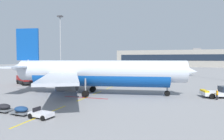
{
  "coord_description": "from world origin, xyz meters",
  "views": [
    {
      "loc": [
        32.98,
        -8.81,
        6.51
      ],
      "look_at": [
        18.96,
        33.11,
        4.07
      ],
      "focal_mm": 32.87,
      "sensor_mm": 36.0,
      "label": 1
    }
  ],
  "objects_px": {
    "uld_cargo_container": "(61,86)",
    "apron_light_mast_near": "(60,38)",
    "ground_crew_worker": "(217,94)",
    "airliner_foreground": "(97,73)",
    "baggage_train": "(21,110)",
    "fuel_service_truck": "(25,78)",
    "pushback_tug": "(222,92)",
    "catering_truck": "(49,74)"
  },
  "relations": [
    {
      "from": "ground_crew_worker",
      "to": "uld_cargo_container",
      "type": "bearing_deg",
      "value": 178.59
    },
    {
      "from": "pushback_tug",
      "to": "apron_light_mast_near",
      "type": "height_order",
      "value": "apron_light_mast_near"
    },
    {
      "from": "fuel_service_truck",
      "to": "ground_crew_worker",
      "type": "height_order",
      "value": "fuel_service_truck"
    },
    {
      "from": "catering_truck",
      "to": "ground_crew_worker",
      "type": "bearing_deg",
      "value": -23.85
    },
    {
      "from": "catering_truck",
      "to": "fuel_service_truck",
      "type": "bearing_deg",
      "value": -78.12
    },
    {
      "from": "airliner_foreground",
      "to": "baggage_train",
      "type": "relative_size",
      "value": 3.98
    },
    {
      "from": "ground_crew_worker",
      "to": "uld_cargo_container",
      "type": "distance_m",
      "value": 28.86
    },
    {
      "from": "baggage_train",
      "to": "apron_light_mast_near",
      "type": "bearing_deg",
      "value": 118.23
    },
    {
      "from": "catering_truck",
      "to": "apron_light_mast_near",
      "type": "relative_size",
      "value": 0.31
    },
    {
      "from": "uld_cargo_container",
      "to": "apron_light_mast_near",
      "type": "height_order",
      "value": "apron_light_mast_near"
    },
    {
      "from": "fuel_service_truck",
      "to": "uld_cargo_container",
      "type": "bearing_deg",
      "value": -21.76
    },
    {
      "from": "fuel_service_truck",
      "to": "uld_cargo_container",
      "type": "distance_m",
      "value": 14.91
    },
    {
      "from": "baggage_train",
      "to": "apron_light_mast_near",
      "type": "xyz_separation_m",
      "value": [
        -28.21,
        52.53,
        14.22
      ]
    },
    {
      "from": "airliner_foreground",
      "to": "uld_cargo_container",
      "type": "xyz_separation_m",
      "value": [
        -8.9,
        2.08,
        -3.15
      ]
    },
    {
      "from": "pushback_tug",
      "to": "uld_cargo_container",
      "type": "xyz_separation_m",
      "value": [
        -29.99,
        -1.68,
        -0.1
      ]
    },
    {
      "from": "pushback_tug",
      "to": "ground_crew_worker",
      "type": "bearing_deg",
      "value": -115.42
    },
    {
      "from": "pushback_tug",
      "to": "catering_truck",
      "type": "height_order",
      "value": "catering_truck"
    },
    {
      "from": "airliner_foreground",
      "to": "uld_cargo_container",
      "type": "height_order",
      "value": "airliner_foreground"
    },
    {
      "from": "baggage_train",
      "to": "uld_cargo_container",
      "type": "bearing_deg",
      "value": 108.51
    },
    {
      "from": "apron_light_mast_near",
      "to": "baggage_train",
      "type": "bearing_deg",
      "value": -61.77
    },
    {
      "from": "baggage_train",
      "to": "uld_cargo_container",
      "type": "height_order",
      "value": "uld_cargo_container"
    },
    {
      "from": "fuel_service_truck",
      "to": "apron_light_mast_near",
      "type": "relative_size",
      "value": 0.31
    },
    {
      "from": "baggage_train",
      "to": "uld_cargo_container",
      "type": "distance_m",
      "value": 18.38
    },
    {
      "from": "apron_light_mast_near",
      "to": "airliner_foreground",
      "type": "bearing_deg",
      "value": -49.93
    },
    {
      "from": "pushback_tug",
      "to": "apron_light_mast_near",
      "type": "xyz_separation_m",
      "value": [
        -52.36,
        33.42,
        13.85
      ]
    },
    {
      "from": "pushback_tug",
      "to": "uld_cargo_container",
      "type": "relative_size",
      "value": 4.0
    },
    {
      "from": "airliner_foreground",
      "to": "catering_truck",
      "type": "distance_m",
      "value": 33.58
    },
    {
      "from": "fuel_service_truck",
      "to": "ground_crew_worker",
      "type": "relative_size",
      "value": 4.36
    },
    {
      "from": "pushback_tug",
      "to": "catering_truck",
      "type": "bearing_deg",
      "value": 159.19
    },
    {
      "from": "catering_truck",
      "to": "ground_crew_worker",
      "type": "height_order",
      "value": "catering_truck"
    },
    {
      "from": "ground_crew_worker",
      "to": "uld_cargo_container",
      "type": "xyz_separation_m",
      "value": [
        -28.85,
        0.71,
        -0.14
      ]
    },
    {
      "from": "airliner_foreground",
      "to": "pushback_tug",
      "type": "distance_m",
      "value": 21.64
    },
    {
      "from": "apron_light_mast_near",
      "to": "uld_cargo_container",
      "type": "bearing_deg",
      "value": -57.49
    },
    {
      "from": "uld_cargo_container",
      "to": "baggage_train",
      "type": "bearing_deg",
      "value": -71.49
    },
    {
      "from": "fuel_service_truck",
      "to": "uld_cargo_container",
      "type": "height_order",
      "value": "fuel_service_truck"
    },
    {
      "from": "fuel_service_truck",
      "to": "baggage_train",
      "type": "relative_size",
      "value": 0.83
    },
    {
      "from": "ground_crew_worker",
      "to": "uld_cargo_container",
      "type": "relative_size",
      "value": 1.02
    },
    {
      "from": "catering_truck",
      "to": "uld_cargo_container",
      "type": "height_order",
      "value": "catering_truck"
    },
    {
      "from": "fuel_service_truck",
      "to": "ground_crew_worker",
      "type": "bearing_deg",
      "value": -8.3
    },
    {
      "from": "fuel_service_truck",
      "to": "apron_light_mast_near",
      "type": "bearing_deg",
      "value": 106.12
    },
    {
      "from": "ground_crew_worker",
      "to": "airliner_foreground",
      "type": "bearing_deg",
      "value": -176.06
    },
    {
      "from": "ground_crew_worker",
      "to": "fuel_service_truck",
      "type": "bearing_deg",
      "value": 171.7
    }
  ]
}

